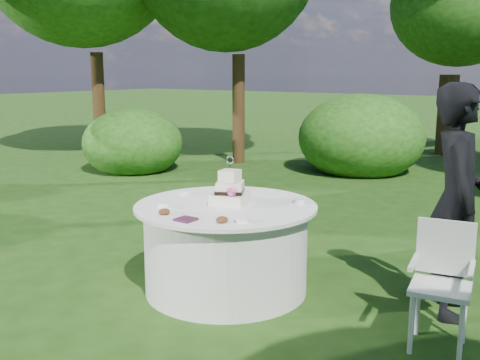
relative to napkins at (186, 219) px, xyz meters
name	(u,v)px	position (x,y,z in m)	size (l,w,h in m)	color
ground	(226,289)	(-0.07, 0.60, -0.78)	(80.00, 80.00, 0.00)	#1C390F
napkins	(186,219)	(0.00, 0.00, 0.00)	(0.14, 0.14, 0.02)	#411B33
feather_plume	(177,209)	(-0.28, 0.21, 0.00)	(0.48, 0.07, 0.01)	white
guest	(457,202)	(1.66, 1.26, 0.13)	(0.66, 0.43, 1.81)	black
table	(226,247)	(-0.07, 0.60, -0.39)	(1.56, 1.56, 0.77)	silver
cake	(230,191)	(-0.04, 0.62, 0.10)	(0.36, 0.36, 0.42)	white
chair	(442,274)	(1.74, 0.67, -0.26)	(0.46, 0.45, 0.87)	white
votives	(224,201)	(-0.12, 0.63, 0.01)	(1.13, 0.95, 0.04)	white
petal_cups	(192,216)	(0.00, 0.07, 0.02)	(0.61, 0.17, 0.05)	#562D16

